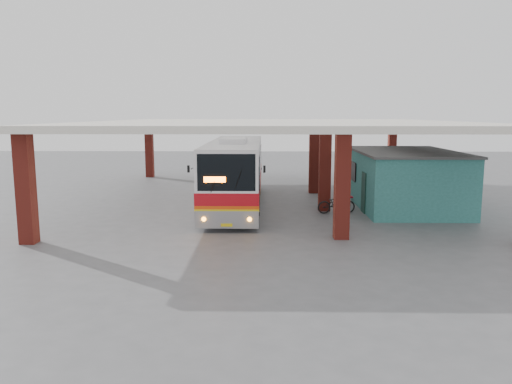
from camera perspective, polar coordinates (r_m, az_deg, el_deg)
The scene contains 8 objects.
ground at distance 23.66m, azimuth 1.36°, elevation -3.48°, with size 90.00×90.00×0.00m, color #515154.
brick_columns at distance 28.30m, azimuth 4.23°, elevation 3.01°, with size 20.10×21.60×4.35m.
canopy_roof at distance 29.61m, azimuth 2.31°, elevation 7.80°, with size 21.00×23.00×0.30m, color silver.
shop_building at distance 28.37m, azimuth 16.65°, elevation 1.43°, with size 5.20×8.20×3.11m.
coach_bus at distance 27.56m, azimuth -2.37°, elevation 2.30°, with size 2.80×13.19×3.84m.
motorcycle at distance 25.98m, azimuth 9.17°, elevation -1.31°, with size 0.69×1.96×1.03m, color black.
pedestrian at distance 22.84m, azimuth 9.91°, elevation -1.95°, with size 0.60×0.40×1.65m, color red.
red_chair at distance 29.77m, azimuth 11.18°, elevation -0.27°, with size 0.48×0.48×0.89m.
Camera 1 is at (-0.12, -23.10, 5.09)m, focal length 35.00 mm.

